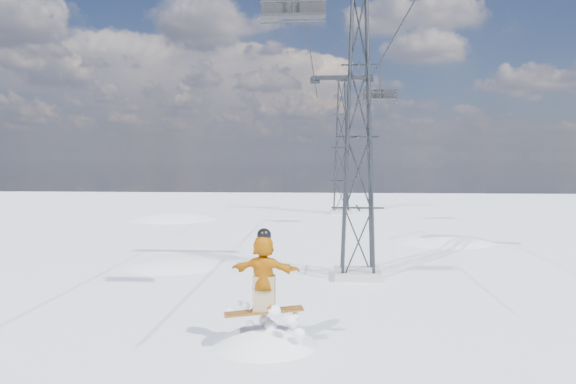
% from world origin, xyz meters
% --- Properties ---
extents(ground, '(120.00, 120.00, 0.00)m').
position_xyz_m(ground, '(0.00, 0.00, 0.00)').
color(ground, white).
rests_on(ground, ground).
extents(snow_terrain, '(39.00, 37.00, 22.00)m').
position_xyz_m(snow_terrain, '(-4.77, 21.24, -9.59)').
color(snow_terrain, white).
rests_on(snow_terrain, ground).
extents(lift_tower_near, '(5.20, 1.80, 11.43)m').
position_xyz_m(lift_tower_near, '(0.80, 8.00, 5.47)').
color(lift_tower_near, '#999999').
rests_on(lift_tower_near, ground).
extents(lift_tower_far, '(5.20, 1.80, 11.43)m').
position_xyz_m(lift_tower_far, '(0.80, 33.00, 5.47)').
color(lift_tower_far, '#999999').
rests_on(lift_tower_far, ground).
extents(haul_cables, '(4.46, 51.00, 0.06)m').
position_xyz_m(haul_cables, '(0.80, 19.50, 10.85)').
color(haul_cables, black).
rests_on(haul_cables, ground).
extents(lift_chair_near, '(1.88, 0.54, 2.34)m').
position_xyz_m(lift_chair_near, '(-1.40, 2.58, 8.98)').
color(lift_chair_near, black).
rests_on(lift_chair_near, ground).
extents(lift_chair_mid, '(2.18, 0.63, 2.70)m').
position_xyz_m(lift_chair_mid, '(3.00, 22.80, 8.69)').
color(lift_chair_mid, black).
rests_on(lift_chair_mid, ground).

